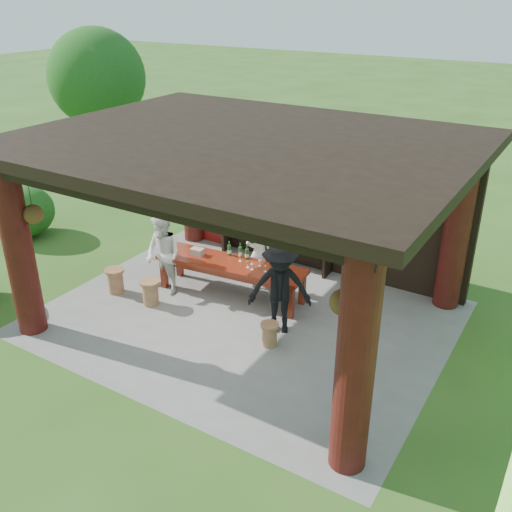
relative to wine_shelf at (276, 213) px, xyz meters
The scene contains 15 objects.
ground 2.83m from the wine_shelf, 73.13° to the right, with size 90.00×90.00×0.00m, color #2D5119.
pavilion 2.34m from the wine_shelf, 70.16° to the right, with size 7.50×6.00×3.60m.
wine_shelf is the anchor object (origin of this frame).
tasting_table 1.94m from the wine_shelf, 89.19° to the right, with size 3.18×1.13×0.75m.
stool_near_left 3.35m from the wine_shelf, 110.76° to the right, with size 0.40×0.40×0.53m.
stool_near_right 3.55m from the wine_shelf, 61.78° to the right, with size 0.33×0.33×0.44m.
stool_far_left 3.77m from the wine_shelf, 124.89° to the right, with size 0.40×0.40×0.53m.
host 1.36m from the wine_shelf, 75.27° to the right, with size 0.55×0.36×1.52m, color silver.
guest_woman 2.75m from the wine_shelf, 116.77° to the right, with size 0.82×0.64×1.69m, color silver.
guest_man 2.95m from the wine_shelf, 58.65° to the right, with size 1.14×0.66×1.77m, color black.
table_bottles 1.58m from the wine_shelf, 89.19° to the right, with size 0.49×0.13×0.31m.
table_glasses 1.95m from the wine_shelf, 69.32° to the right, with size 1.02×0.28×0.15m.
napkin_basket 2.10m from the wine_shelf, 111.77° to the right, with size 0.26×0.18×0.14m, color #BF6672.
shrubs 2.37m from the wine_shelf, 55.12° to the right, with size 14.54×8.78×1.36m.
trees 5.00m from the wine_shelf, 14.21° to the right, with size 20.49×10.42×4.80m.
Camera 1 is at (5.12, -7.92, 5.79)m, focal length 40.00 mm.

